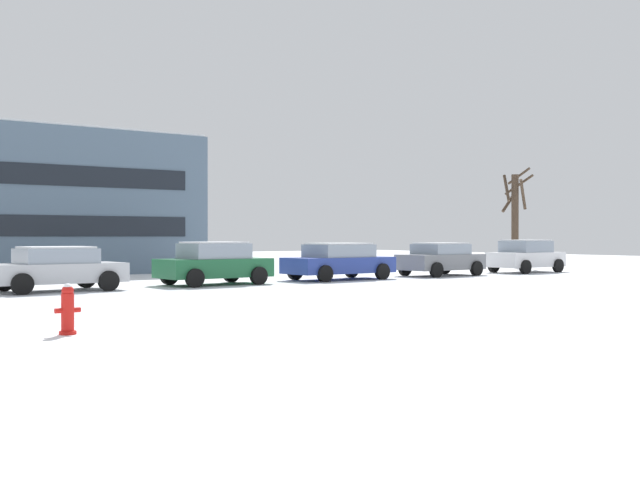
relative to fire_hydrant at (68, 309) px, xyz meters
name	(u,v)px	position (x,y,z in m)	size (l,w,h in m)	color
fire_hydrant	(68,309)	(0.00, 0.00, 0.00)	(0.44, 0.30, 0.89)	red
parked_car_silver	(56,268)	(2.83, 10.80, 0.27)	(4.13, 2.30, 1.40)	silver
parked_car_green	(214,263)	(8.32, 10.81, 0.32)	(3.99, 2.25, 1.53)	#1E6038
parked_car_blue	(339,261)	(13.80, 10.82, 0.30)	(4.54, 2.29, 1.46)	#283D93
parked_car_gray	(441,259)	(19.28, 10.79, 0.29)	(3.93, 2.24, 1.44)	slate
parked_car_white	(526,256)	(24.76, 10.71, 0.34)	(3.92, 2.20, 1.56)	white
tree_far_left	(515,215)	(28.74, 14.81, 2.44)	(1.87, 1.78, 5.54)	#423326
building_far_right	(53,204)	(6.53, 24.48, 2.84)	(11.81, 9.83, 6.59)	slate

